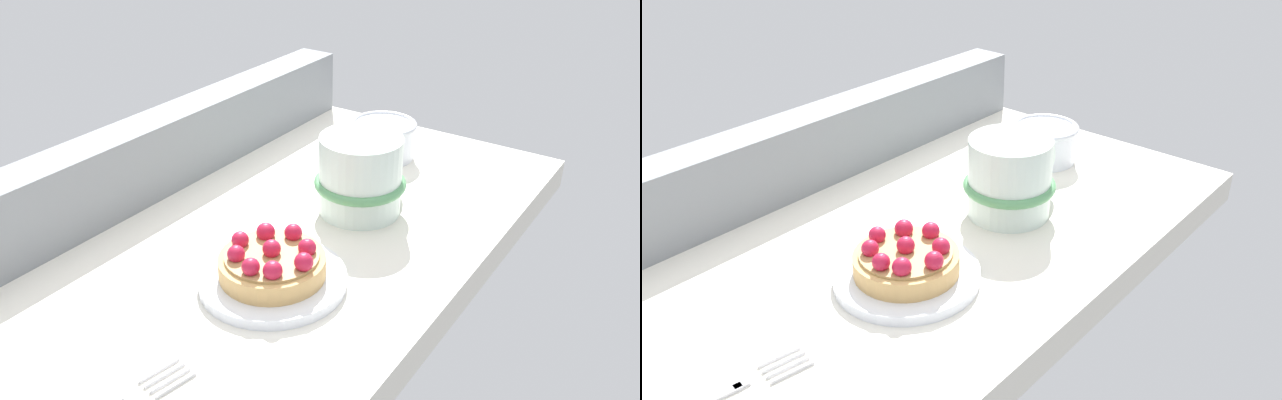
# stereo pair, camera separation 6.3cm
# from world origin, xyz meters

# --- Properties ---
(ground_plane) EXTENTS (0.73, 0.39, 0.04)m
(ground_plane) POSITION_xyz_m (0.00, 0.00, -0.02)
(ground_plane) COLOR silver
(window_rail_back) EXTENTS (0.72, 0.05, 0.08)m
(window_rail_back) POSITION_xyz_m (0.00, 0.17, 0.04)
(window_rail_back) COLOR gray
(window_rail_back) RESTS_ON ground_plane
(dessert_plate) EXTENTS (0.13, 0.13, 0.01)m
(dessert_plate) POSITION_xyz_m (-0.04, -0.05, 0.00)
(dessert_plate) COLOR silver
(dessert_plate) RESTS_ON ground_plane
(raspberry_tart) EXTENTS (0.10, 0.10, 0.04)m
(raspberry_tart) POSITION_xyz_m (-0.04, -0.05, 0.02)
(raspberry_tart) COLOR tan
(raspberry_tart) RESTS_ON dessert_plate
(coffee_mug) EXTENTS (0.13, 0.10, 0.09)m
(coffee_mug) POSITION_xyz_m (0.12, -0.05, 0.04)
(coffee_mug) COLOR silver
(coffee_mug) RESTS_ON ground_plane
(sugar_bowl) EXTENTS (0.08, 0.08, 0.05)m
(sugar_bowl) POSITION_xyz_m (0.25, 0.00, 0.02)
(sugar_bowl) COLOR silver
(sugar_bowl) RESTS_ON ground_plane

